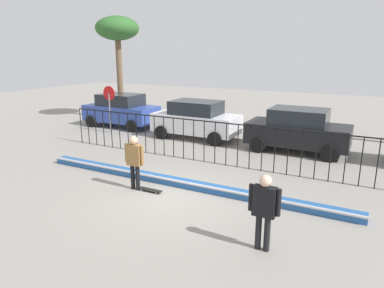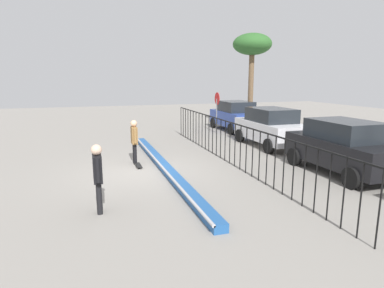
% 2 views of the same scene
% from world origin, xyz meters
% --- Properties ---
extents(ground_plane, '(60.00, 60.00, 0.00)m').
position_xyz_m(ground_plane, '(0.00, 0.00, 0.00)').
color(ground_plane, gray).
extents(bowl_coping_ledge, '(11.00, 0.41, 0.27)m').
position_xyz_m(bowl_coping_ledge, '(0.00, 0.80, 0.12)').
color(bowl_coping_ledge, '#235699').
rests_on(bowl_coping_ledge, ground).
extents(perimeter_fence, '(14.04, 0.04, 1.68)m').
position_xyz_m(perimeter_fence, '(0.00, 3.48, 1.04)').
color(perimeter_fence, black).
rests_on(perimeter_fence, ground).
extents(skateboarder, '(0.70, 0.26, 1.74)m').
position_xyz_m(skateboarder, '(-1.15, -0.10, 1.05)').
color(skateboarder, black).
rests_on(skateboarder, ground).
extents(skateboard, '(0.80, 0.20, 0.07)m').
position_xyz_m(skateboard, '(-0.63, -0.06, 0.06)').
color(skateboard, black).
rests_on(skateboard, ground).
extents(camera_operator, '(0.71, 0.27, 1.76)m').
position_xyz_m(camera_operator, '(3.45, -1.65, 1.06)').
color(camera_operator, black).
rests_on(camera_operator, ground).
extents(parked_car_blue, '(4.30, 2.12, 1.90)m').
position_xyz_m(parked_car_blue, '(-7.70, 7.36, 0.97)').
color(parked_car_blue, '#2D479E').
rests_on(parked_car_blue, ground).
extents(parked_car_white, '(4.30, 2.12, 1.90)m').
position_xyz_m(parked_car_white, '(-2.54, 6.84, 0.97)').
color(parked_car_white, silver).
rests_on(parked_car_white, ground).
extents(parked_car_black, '(4.30, 2.12, 1.90)m').
position_xyz_m(parked_car_black, '(2.47, 6.73, 0.97)').
color(parked_car_black, black).
rests_on(parked_car_black, ground).
extents(stop_sign, '(0.76, 0.07, 2.50)m').
position_xyz_m(stop_sign, '(-7.23, 5.86, 1.62)').
color(stop_sign, slate).
rests_on(stop_sign, ground).
extents(palm_tree_short, '(2.64, 2.64, 6.35)m').
position_xyz_m(palm_tree_short, '(-9.14, 9.17, 5.44)').
color(palm_tree_short, brown).
rests_on(palm_tree_short, ground).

